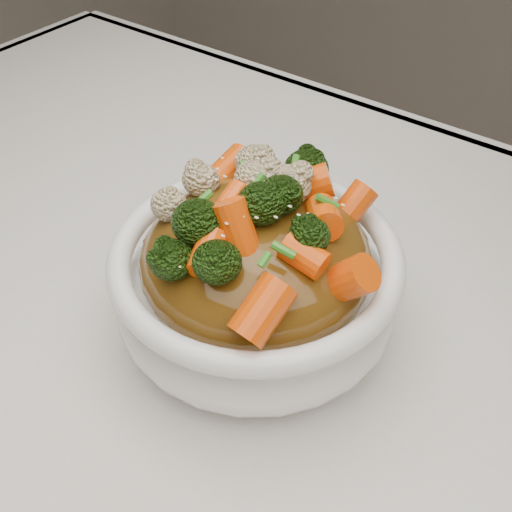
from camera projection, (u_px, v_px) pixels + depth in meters
The scene contains 8 objects.
tablecloth at pixel (251, 420), 0.40m from camera, with size 1.20×0.80×0.04m, color silver.
bowl at pixel (256, 287), 0.41m from camera, with size 0.19×0.19×0.08m, color white, non-canonical shape.
sauce_base at pixel (256, 259), 0.40m from camera, with size 0.15×0.15×0.09m, color #59380F.
carrots at pixel (256, 191), 0.36m from camera, with size 0.15×0.15×0.04m, color #F55207, non-canonical shape.
broccoli at pixel (256, 192), 0.36m from camera, with size 0.15×0.15×0.04m, color black, non-canonical shape.
cauliflower at pixel (256, 194), 0.36m from camera, with size 0.15×0.15×0.03m, color beige, non-canonical shape.
scallions at pixel (256, 189), 0.36m from camera, with size 0.12×0.12×0.02m, color #32851E, non-canonical shape.
sesame_seeds at pixel (256, 189), 0.36m from camera, with size 0.14×0.14×0.01m, color beige, non-canonical shape.
Camera 1 is at (0.14, -0.18, 1.08)m, focal length 42.00 mm.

